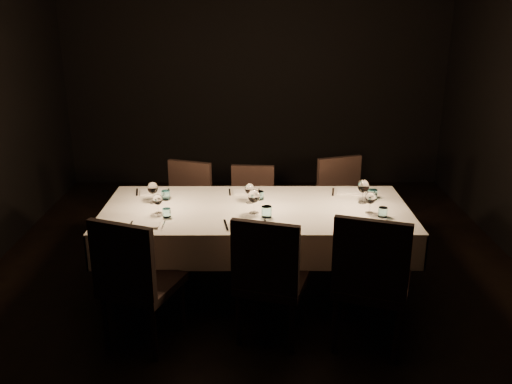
{
  "coord_description": "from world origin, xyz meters",
  "views": [
    {
      "loc": [
        -0.01,
        -4.17,
        2.35
      ],
      "look_at": [
        0.0,
        0.0,
        0.9
      ],
      "focal_mm": 38.0,
      "sensor_mm": 36.0,
      "label": 1
    }
  ],
  "objects_px": {
    "chair_near_center": "(269,275)",
    "chair_far_right": "(343,202)",
    "dining_table": "(256,216)",
    "chair_near_left": "(135,278)",
    "chair_far_left": "(186,205)",
    "chair_far_center": "(252,206)",
    "chair_near_right": "(371,278)"
  },
  "relations": [
    {
      "from": "chair_near_center",
      "to": "chair_far_right",
      "type": "height_order",
      "value": "chair_near_center"
    },
    {
      "from": "dining_table",
      "to": "chair_near_left",
      "type": "height_order",
      "value": "chair_near_left"
    },
    {
      "from": "chair_far_left",
      "to": "chair_near_left",
      "type": "bearing_deg",
      "value": -77.85
    },
    {
      "from": "chair_far_left",
      "to": "chair_far_center",
      "type": "distance_m",
      "value": 0.64
    },
    {
      "from": "dining_table",
      "to": "chair_far_center",
      "type": "height_order",
      "value": "chair_far_center"
    },
    {
      "from": "dining_table",
      "to": "chair_near_right",
      "type": "height_order",
      "value": "chair_near_right"
    },
    {
      "from": "chair_near_center",
      "to": "chair_far_left",
      "type": "relative_size",
      "value": 1.08
    },
    {
      "from": "chair_near_right",
      "to": "chair_far_right",
      "type": "distance_m",
      "value": 1.64
    },
    {
      "from": "chair_near_left",
      "to": "chair_far_right",
      "type": "relative_size",
      "value": 1.06
    },
    {
      "from": "chair_near_right",
      "to": "dining_table",
      "type": "bearing_deg",
      "value": -28.11
    },
    {
      "from": "chair_far_left",
      "to": "chair_far_right",
      "type": "height_order",
      "value": "chair_far_right"
    },
    {
      "from": "chair_near_center",
      "to": "chair_far_right",
      "type": "distance_m",
      "value": 1.72
    },
    {
      "from": "chair_near_left",
      "to": "chair_far_center",
      "type": "distance_m",
      "value": 1.78
    },
    {
      "from": "chair_near_left",
      "to": "chair_near_center",
      "type": "relative_size",
      "value": 1.02
    },
    {
      "from": "chair_near_left",
      "to": "chair_far_right",
      "type": "distance_m",
      "value": 2.33
    },
    {
      "from": "chair_near_right",
      "to": "chair_far_right",
      "type": "relative_size",
      "value": 1.11
    },
    {
      "from": "chair_near_right",
      "to": "chair_far_center",
      "type": "distance_m",
      "value": 1.82
    },
    {
      "from": "chair_far_left",
      "to": "chair_far_right",
      "type": "relative_size",
      "value": 0.97
    },
    {
      "from": "chair_near_center",
      "to": "chair_far_left",
      "type": "height_order",
      "value": "chair_near_center"
    },
    {
      "from": "chair_near_left",
      "to": "chair_far_left",
      "type": "xyz_separation_m",
      "value": [
        0.17,
        1.56,
        -0.04
      ]
    },
    {
      "from": "chair_near_left",
      "to": "chair_near_right",
      "type": "height_order",
      "value": "chair_near_right"
    },
    {
      "from": "chair_near_center",
      "to": "chair_far_right",
      "type": "bearing_deg",
      "value": -99.44
    },
    {
      "from": "dining_table",
      "to": "chair_far_center",
      "type": "xyz_separation_m",
      "value": [
        -0.04,
        0.77,
        -0.2
      ]
    },
    {
      "from": "chair_far_left",
      "to": "chair_far_right",
      "type": "xyz_separation_m",
      "value": [
        1.53,
        0.04,
        0.01
      ]
    },
    {
      "from": "chair_near_left",
      "to": "chair_near_center",
      "type": "height_order",
      "value": "chair_near_left"
    },
    {
      "from": "dining_table",
      "to": "chair_near_right",
      "type": "xyz_separation_m",
      "value": [
        0.79,
        -0.85,
        -0.12
      ]
    },
    {
      "from": "chair_near_left",
      "to": "chair_far_left",
      "type": "height_order",
      "value": "chair_near_left"
    },
    {
      "from": "chair_near_right",
      "to": "chair_far_center",
      "type": "relative_size",
      "value": 1.2
    },
    {
      "from": "dining_table",
      "to": "chair_near_center",
      "type": "relative_size",
      "value": 2.55
    },
    {
      "from": "chair_far_center",
      "to": "chair_near_right",
      "type": "bearing_deg",
      "value": -58.84
    },
    {
      "from": "chair_near_right",
      "to": "chair_far_right",
      "type": "height_order",
      "value": "chair_near_right"
    },
    {
      "from": "dining_table",
      "to": "chair_near_left",
      "type": "xyz_separation_m",
      "value": [
        -0.85,
        -0.81,
        -0.14
      ]
    }
  ]
}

